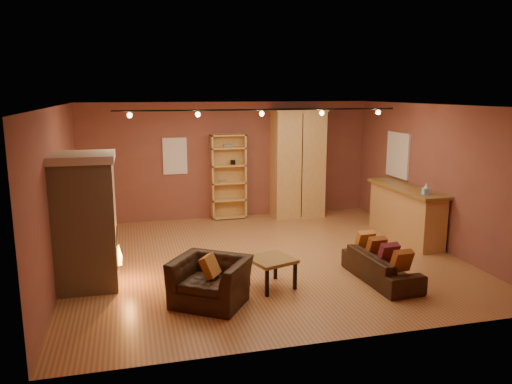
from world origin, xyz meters
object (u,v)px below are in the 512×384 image
object	(u,v)px
bar_counter	(405,212)
armchair	(210,274)
loveseat	(382,261)
coffee_table	(271,262)
armoire	(298,163)
fireplace	(86,221)
bookcase	(228,176)

from	to	relation	value
bar_counter	armchair	bearing A→B (deg)	-153.39
loveseat	armchair	distance (m)	2.85
coffee_table	armoire	bearing A→B (deg)	66.17
fireplace	bar_counter	xyz separation A→B (m)	(6.24, 1.11, -0.50)
fireplace	loveseat	world-z (taller)	fireplace
bar_counter	armchair	distance (m)	5.02
armoire	bar_counter	size ratio (longest dim) A/B	1.14
coffee_table	bookcase	bearing A→B (deg)	87.37
armoire	armchair	bearing A→B (deg)	-122.14
armoire	bar_counter	bearing A→B (deg)	-56.96
bookcase	coffee_table	world-z (taller)	bookcase
fireplace	coffee_table	bearing A→B (deg)	-15.66
loveseat	armchair	bearing A→B (deg)	90.52
loveseat	armchair	size ratio (longest dim) A/B	1.32
bookcase	loveseat	bearing A→B (deg)	-71.04
bar_counter	bookcase	bearing A→B (deg)	141.03
bookcase	bar_counter	bearing A→B (deg)	-38.97
loveseat	fireplace	bearing A→B (deg)	75.07
fireplace	bookcase	bearing A→B (deg)	51.38
bookcase	coffee_table	bearing A→B (deg)	-92.63
loveseat	coffee_table	distance (m)	1.83
bookcase	coffee_table	size ratio (longest dim) A/B	2.54
fireplace	coffee_table	distance (m)	2.96
armoire	coffee_table	bearing A→B (deg)	-113.83
bar_counter	coffee_table	world-z (taller)	bar_counter
armoire	loveseat	xyz separation A→B (m)	(-0.08, -4.46, -0.99)
bar_counter	coffee_table	distance (m)	3.95
armchair	coffee_table	world-z (taller)	armchair
fireplace	armoire	size ratio (longest dim) A/B	0.81
fireplace	coffee_table	xyz separation A→B (m)	(2.78, -0.78, -0.65)
fireplace	bar_counter	world-z (taller)	fireplace
fireplace	armoire	xyz separation A→B (m)	(4.68, 3.51, 0.26)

